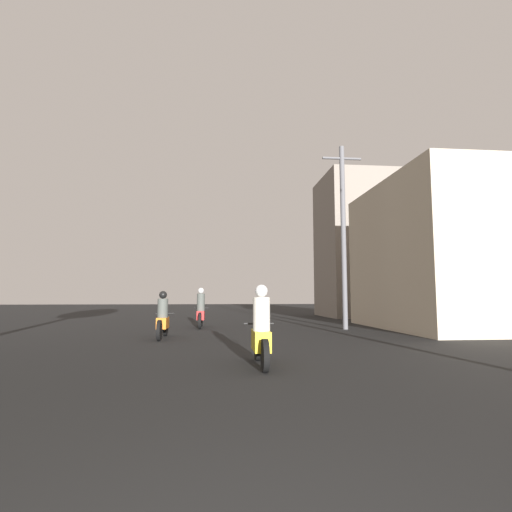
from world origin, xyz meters
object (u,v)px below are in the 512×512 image
at_px(motorcycle_red, 201,312).
at_px(building_right_near, 445,255).
at_px(motorcycle_yellow, 261,333).
at_px(utility_pole_far, 343,232).
at_px(motorcycle_orange, 163,319).
at_px(building_right_far, 359,246).

bearing_deg(motorcycle_red, building_right_near, -0.92).
xyz_separation_m(motorcycle_yellow, utility_pole_far, (4.18, 7.77, 3.24)).
relative_size(motorcycle_orange, building_right_near, 0.27).
height_order(motorcycle_orange, building_right_near, building_right_near).
relative_size(motorcycle_yellow, utility_pole_far, 0.25).
bearing_deg(utility_pole_far, motorcycle_orange, -158.44).
bearing_deg(motorcycle_yellow, motorcycle_orange, 121.59).
bearing_deg(motorcycle_yellow, building_right_far, 69.85).
bearing_deg(motorcycle_yellow, utility_pole_far, 67.36).
xyz_separation_m(motorcycle_yellow, building_right_near, (8.33, 7.63, 2.32)).
distance_m(motorcycle_red, utility_pole_far, 6.66).
bearing_deg(motorcycle_orange, motorcycle_red, 78.05).
distance_m(motorcycle_red, building_right_near, 10.20).
relative_size(motorcycle_orange, motorcycle_red, 0.96).
xyz_separation_m(building_right_near, building_right_far, (-0.15, 9.31, 1.52)).
relative_size(motorcycle_orange, utility_pole_far, 0.28).
xyz_separation_m(motorcycle_red, building_right_near, (9.82, -1.52, 2.29)).
height_order(motorcycle_yellow, motorcycle_red, motorcycle_red).
bearing_deg(motorcycle_red, utility_pole_far, -5.75).
relative_size(motorcycle_yellow, building_right_near, 0.24).
bearing_deg(motorcycle_yellow, building_right_near, 48.11).
height_order(motorcycle_yellow, motorcycle_orange, motorcycle_yellow).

